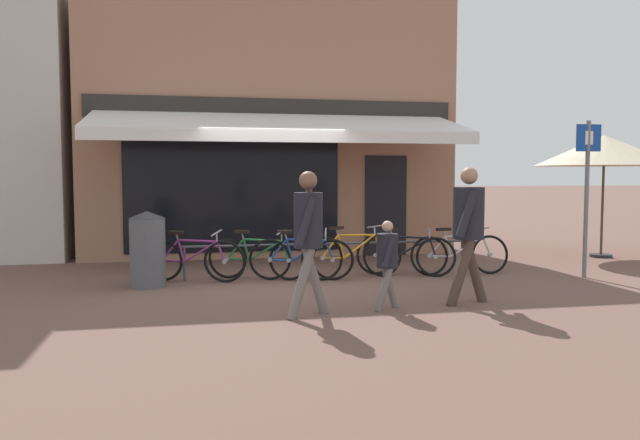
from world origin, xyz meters
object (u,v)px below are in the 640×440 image
pedestrian_adult (308,227)px  litter_bin (148,249)px  bicycle_black (405,254)px  bicycle_purple (193,259)px  bicycle_silver (459,254)px  pedestrian_child (387,256)px  bicycle_green (258,258)px  pedestrian_second_adult (468,221)px  bicycle_orange (353,255)px  bicycle_blue (301,258)px  cafe_parasol (604,151)px  parking_sign (587,183)px

pedestrian_adult → litter_bin: pedestrian_adult is taller
bicycle_black → pedestrian_adult: (-2.16, -2.69, 0.72)m
bicycle_purple → pedestrian_adult: 3.12m
bicycle_silver → pedestrian_child: pedestrian_child is taller
bicycle_green → pedestrian_second_adult: size_ratio=0.88×
pedestrian_second_adult → bicycle_green: bearing=142.1°
bicycle_orange → litter_bin: 3.25m
bicycle_blue → cafe_parasol: (6.57, 1.60, 1.82)m
cafe_parasol → pedestrian_adult: bearing=-149.2°
bicycle_silver → pedestrian_child: (-2.05, -2.41, 0.32)m
pedestrian_adult → bicycle_silver: bearing=30.3°
bicycle_purple → bicycle_silver: 4.45m
bicycle_black → pedestrian_adult: 3.53m
bicycle_silver → pedestrian_second_adult: bearing=-110.3°
bicycle_green → bicycle_blue: bicycle_blue is taller
bicycle_black → litter_bin: bearing=-150.3°
bicycle_orange → pedestrian_child: pedestrian_child is taller
bicycle_green → bicycle_orange: 1.55m
bicycle_orange → cafe_parasol: bearing=5.3°
pedestrian_second_adult → pedestrian_child: bearing=-166.9°
bicycle_orange → pedestrian_adult: bearing=-124.8°
bicycle_orange → pedestrian_child: (-0.18, -2.42, 0.29)m
pedestrian_second_adult → pedestrian_adult: bearing=-165.4°
bicycle_purple → bicycle_orange: size_ratio=0.91×
bicycle_silver → bicycle_black: bearing=175.1°
pedestrian_child → bicycle_silver: bearing=40.1°
litter_bin → pedestrian_child: bearing=-36.1°
bicycle_silver → litter_bin: 5.12m
bicycle_black → bicycle_purple: bearing=-154.6°
pedestrian_second_adult → cafe_parasol: size_ratio=0.66×
litter_bin → cafe_parasol: 9.24m
bicycle_silver → parking_sign: (1.90, -0.70, 1.21)m
bicycle_green → pedestrian_second_adult: 3.59m
parking_sign → bicycle_blue: bearing=172.2°
bicycle_blue → bicycle_silver: bicycle_blue is taller
bicycle_purple → litter_bin: 0.76m
bicycle_purple → bicycle_blue: size_ratio=0.98×
pedestrian_adult → parking_sign: bearing=11.1°
bicycle_purple → litter_bin: (-0.67, -0.31, 0.21)m
bicycle_blue → bicycle_silver: (2.75, 0.07, -0.01)m
pedestrian_adult → cafe_parasol: bearing=21.2°
bicycle_purple → pedestrian_child: pedestrian_child is taller
bicycle_blue → parking_sign: size_ratio=0.65×
bicycle_purple → bicycle_green: bearing=21.6°
bicycle_black → pedestrian_child: pedestrian_child is taller
pedestrian_adult → litter_bin: (-2.02, 2.41, -0.50)m
bicycle_green → litter_bin: litter_bin is taller
bicycle_green → bicycle_black: bicycle_black is taller
bicycle_purple → pedestrian_adult: (1.35, -2.73, 0.71)m
pedestrian_adult → litter_bin: size_ratio=1.52×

